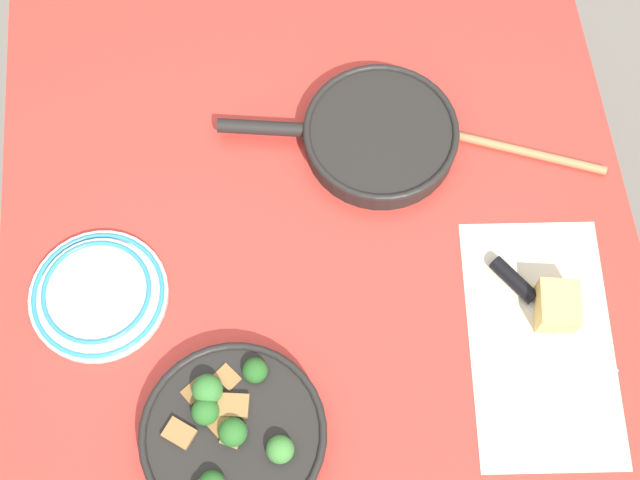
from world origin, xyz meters
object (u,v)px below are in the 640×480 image
object	(u,v)px
skillet_broccoli	(234,435)
grater_knife	(534,301)
wooden_spoon	(464,137)
cheese_block	(557,306)
dinner_plate_stack	(98,294)
skillet_eggs	(378,135)

from	to	relation	value
skillet_broccoli	grater_knife	bearing A→B (deg)	69.01
wooden_spoon	cheese_block	bearing A→B (deg)	126.72
skillet_broccoli	grater_knife	world-z (taller)	skillet_broccoli
skillet_broccoli	dinner_plate_stack	world-z (taller)	skillet_broccoli
wooden_spoon	dinner_plate_stack	size ratio (longest dim) A/B	1.72
skillet_broccoli	grater_knife	xyz separation A→B (m)	(0.16, -0.48, -0.02)
skillet_broccoli	skillet_eggs	size ratio (longest dim) A/B	0.87
skillet_broccoli	cheese_block	distance (m)	0.52
wooden_spoon	dinner_plate_stack	xyz separation A→B (m)	(-0.22, 0.61, 0.01)
wooden_spoon	grater_knife	world-z (taller)	grater_knife
grater_knife	wooden_spoon	bearing A→B (deg)	155.47
skillet_eggs	dinner_plate_stack	size ratio (longest dim) A/B	1.84
skillet_eggs	cheese_block	world-z (taller)	cheese_block
cheese_block	dinner_plate_stack	world-z (taller)	cheese_block
skillet_broccoli	skillet_eggs	bearing A→B (deg)	110.19
cheese_block	wooden_spoon	bearing A→B (deg)	15.33
grater_knife	cheese_block	xyz separation A→B (m)	(-0.02, -0.03, 0.02)
skillet_broccoli	cheese_block	bearing A→B (deg)	66.09
skillet_broccoli	wooden_spoon	xyz separation A→B (m)	(0.46, -0.42, -0.02)
skillet_eggs	wooden_spoon	world-z (taller)	skillet_eggs
skillet_eggs	grater_knife	xyz separation A→B (m)	(-0.31, -0.20, -0.01)
grater_knife	dinner_plate_stack	xyz separation A→B (m)	(0.08, 0.67, 0.00)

